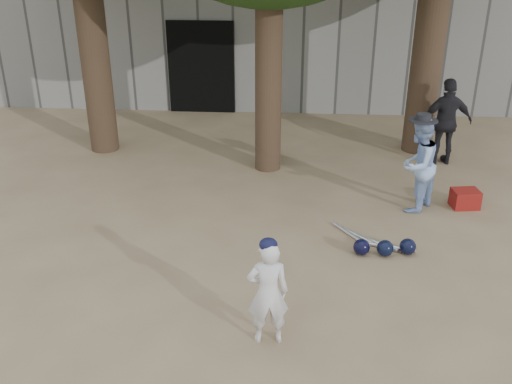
# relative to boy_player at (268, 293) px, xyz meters

# --- Properties ---
(ground) EXTENTS (70.00, 70.00, 0.00)m
(ground) POSITION_rel_boy_player_xyz_m (-0.85, 0.82, -0.62)
(ground) COLOR #937C5E
(ground) RESTS_ON ground
(boy_player) EXTENTS (0.49, 0.36, 1.23)m
(boy_player) POSITION_rel_boy_player_xyz_m (0.00, 0.00, 0.00)
(boy_player) COLOR silver
(boy_player) RESTS_ON ground
(spectator_blue) EXTENTS (0.91, 0.94, 1.52)m
(spectator_blue) POSITION_rel_boy_player_xyz_m (2.18, 3.42, 0.14)
(spectator_blue) COLOR #9BBAEF
(spectator_blue) RESTS_ON ground
(spectator_dark) EXTENTS (1.01, 0.51, 1.65)m
(spectator_dark) POSITION_rel_boy_player_xyz_m (3.08, 5.50, 0.21)
(spectator_dark) COLOR black
(spectator_dark) RESTS_ON ground
(red_bag) EXTENTS (0.46, 0.38, 0.30)m
(red_bag) POSITION_rel_boy_player_xyz_m (3.03, 3.54, -0.47)
(red_bag) COLOR maroon
(red_bag) RESTS_ON ground
(back_building) EXTENTS (16.00, 5.24, 3.00)m
(back_building) POSITION_rel_boy_player_xyz_m (-0.85, 11.15, 0.88)
(back_building) COLOR gray
(back_building) RESTS_ON ground
(helmet_row) EXTENTS (0.87, 0.30, 0.23)m
(helmet_row) POSITION_rel_boy_player_xyz_m (1.53, 1.93, -0.50)
(helmet_row) COLOR black
(helmet_row) RESTS_ON ground
(bat_pile) EXTENTS (1.12, 0.80, 0.06)m
(bat_pile) POSITION_rel_boy_player_xyz_m (1.36, 2.28, -0.59)
(bat_pile) COLOR silver
(bat_pile) RESTS_ON ground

